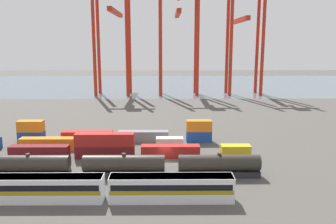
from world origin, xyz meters
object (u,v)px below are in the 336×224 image
Objects in this scene: shipping_container_7 at (109,143)px; gantry_crane_east at (244,30)px; passenger_train at (106,187)px; gantry_crane_west at (113,27)px; freight_tank_row at (124,166)px; shipping_container_1 at (105,152)px; shipping_container_9 at (32,137)px; shipping_container_8 at (170,143)px; gantry_crane_central at (178,29)px; shipping_container_4 at (236,151)px.

gantry_crane_east is at bearing 61.44° from shipping_container_7.
gantry_crane_west reaches higher than passenger_train.
shipping_container_7 is at bearing 107.65° from freight_tank_row.
freight_tank_row is at bearing -64.24° from shipping_container_1.
freight_tank_row reaches higher than shipping_container_7.
freight_tank_row is 7.96× the size of shipping_container_9.
shipping_container_9 is (-33.12, 6.11, 0.00)m from shipping_container_8.
gantry_crane_east is at bearing 68.54° from shipping_container_8.
shipping_container_1 is 6.11m from shipping_container_7.
passenger_train is 6.29× the size of shipping_container_8.
shipping_container_1 is 102.30m from gantry_crane_west.
gantry_crane_west is (-11.33, 91.11, 29.69)m from shipping_container_7.
freight_tank_row is 18.73m from shipping_container_8.
shipping_container_7 is (-3.84, 26.64, -0.84)m from passenger_train.
gantry_crane_central is at bearing -179.75° from gantry_crane_east.
shipping_container_4 is 14.93m from shipping_container_8.
gantry_crane_west is 30.26m from gantry_crane_central.
gantry_crane_west is (-24.96, 91.11, 29.69)m from shipping_container_8.
passenger_train is at bearing -82.66° from gantry_crane_west.
passenger_train is 6.29× the size of shipping_container_9.
freight_tank_row is 7.96× the size of shipping_container_7.
shipping_container_1 is 27.07m from shipping_container_4.
shipping_container_7 is (-0.19, 6.11, 0.00)m from shipping_container_1.
gantry_crane_west is (-38.59, 97.22, 29.69)m from shipping_container_4.
freight_tank_row is 112.94m from gantry_crane_west.
gantry_crane_east reaches higher than shipping_container_4.
passenger_train is 121.00m from gantry_crane_central.
passenger_train is 40.22m from shipping_container_9.
shipping_container_1 is at bearing -88.20° from shipping_container_7.
shipping_container_4 is 1.00× the size of shipping_container_9.
gantry_crane_west reaches higher than freight_tank_row.
gantry_crane_west reaches higher than shipping_container_8.
shipping_container_9 is (-24.82, 22.88, -0.71)m from freight_tank_row.
freight_tank_row is 11.86m from shipping_container_1.
shipping_container_4 is 1.00× the size of shipping_container_7.
freight_tank_row is 7.96× the size of shipping_container_8.
gantry_crane_east is (43.78, 107.03, 27.49)m from freight_tank_row.
gantry_crane_central is at bearing 79.00° from shipping_container_1.
gantry_crane_east is (68.61, 84.14, 28.20)m from shipping_container_9.
freight_tank_row is 3.97× the size of shipping_container_1.
shipping_container_7 is at bearing -101.84° from gantry_crane_central.
passenger_train is at bearing -97.34° from gantry_crane_central.
gantry_crane_east reaches higher than passenger_train.
shipping_container_1 is 2.00× the size of shipping_container_8.
passenger_train is at bearing -110.18° from shipping_container_8.
freight_tank_row is at bearing -154.06° from shipping_container_4.
shipping_container_1 and shipping_container_8 have the same top height.
shipping_container_1 is 2.00× the size of shipping_container_7.
gantry_crane_central reaches higher than passenger_train.
gantry_crane_central is (-8.36, 96.23, 28.77)m from shipping_container_4.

